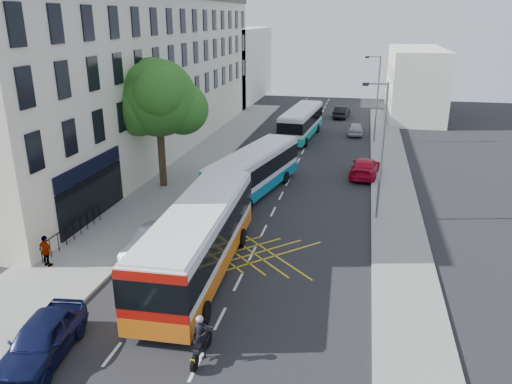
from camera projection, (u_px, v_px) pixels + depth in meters
The scene contains 21 objects.
ground at pixel (220, 319), 20.15m from camera, with size 120.00×120.00×0.00m, color black.
pavement_left at pixel (164, 186), 35.65m from camera, with size 5.00×70.00×0.15m, color gray.
pavement_right at pixel (395, 203), 32.47m from camera, with size 3.00×70.00×0.15m, color gray.
terrace_main at pixel (141, 75), 43.27m from camera, with size 8.30×45.00×13.50m.
terrace_far at pixel (231, 64), 71.98m from camera, with size 8.00×20.00×10.00m, color silver.
building_right at pixel (415, 82), 60.89m from camera, with size 6.00×18.00×8.00m, color silver.
street_tree at pixel (158, 99), 33.55m from camera, with size 6.30×5.70×8.80m.
lamp_near at pixel (381, 145), 28.45m from camera, with size 1.45×0.15×8.00m.
lamp_far at pixel (376, 94), 46.89m from camera, with size 1.45×0.15×8.00m.
railings at pixel (73, 230), 26.73m from camera, with size 0.08×5.60×1.14m, color black, non-canonical shape.
bus_near at pixel (199, 239), 23.15m from camera, with size 3.28×12.00×3.35m.
bus_mid at pixel (254, 171), 34.01m from camera, with size 4.61×10.93×2.99m.
bus_far at pixel (301, 122), 49.76m from camera, with size 3.26×10.69×2.96m.
motorbike at pixel (201, 339), 17.54m from camera, with size 0.60×2.00×1.77m.
parked_car_blue at pixel (42, 340), 17.59m from camera, with size 1.81×4.51×1.54m, color #0E1339.
parked_car_silver at pixel (153, 242), 25.27m from camera, with size 1.52×4.37×1.44m, color #A3A5AA.
red_hatchback at pixel (365, 167), 37.92m from camera, with size 1.97×4.86×1.41m, color #B80725.
distant_car_grey at pixel (306, 111), 60.69m from camera, with size 2.24×4.86×1.35m, color #383A3F.
distant_car_silver at pixel (356, 129), 51.26m from camera, with size 1.51×3.76×1.28m, color #AFB3B7.
distant_car_dark at pixel (342, 112), 60.03m from camera, with size 1.48×4.24×1.40m, color black.
pedestrian_far at pixel (46, 251), 23.84m from camera, with size 0.93×0.39×1.58m, color gray.
Camera 1 is at (5.07, -16.61, 11.53)m, focal length 35.00 mm.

